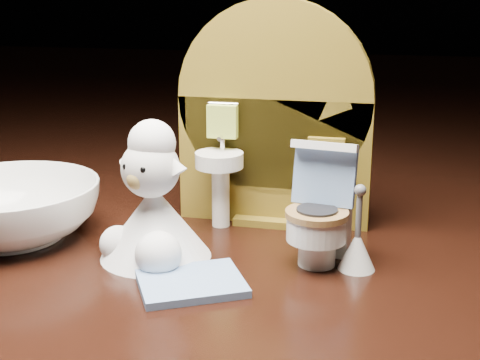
# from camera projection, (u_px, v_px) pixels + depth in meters

# --- Properties ---
(backdrop_panel) EXTENTS (0.13, 0.05, 0.15)m
(backdrop_panel) POSITION_uv_depth(u_px,v_px,m) (273.00, 128.00, 0.45)
(backdrop_panel) COLOR brown
(backdrop_panel) RESTS_ON ground
(toy_toilet) EXTENTS (0.04, 0.05, 0.07)m
(toy_toilet) POSITION_uv_depth(u_px,v_px,m) (321.00, 218.00, 0.39)
(toy_toilet) COLOR white
(toy_toilet) RESTS_ON ground
(bath_mat) EXTENTS (0.07, 0.07, 0.00)m
(bath_mat) POSITION_uv_depth(u_px,v_px,m) (191.00, 283.00, 0.36)
(bath_mat) COLOR #6F90C0
(bath_mat) RESTS_ON ground
(toilet_brush) EXTENTS (0.02, 0.02, 0.05)m
(toilet_brush) POSITION_uv_depth(u_px,v_px,m) (357.00, 247.00, 0.38)
(toilet_brush) COLOR white
(toilet_brush) RESTS_ON ground
(plush_lamb) EXTENTS (0.07, 0.07, 0.09)m
(plush_lamb) POSITION_uv_depth(u_px,v_px,m) (153.00, 211.00, 0.39)
(plush_lamb) COLOR white
(plush_lamb) RESTS_ON ground
(ceramic_bowl) EXTENTS (0.15, 0.15, 0.04)m
(ceramic_bowl) POSITION_uv_depth(u_px,v_px,m) (9.00, 211.00, 0.43)
(ceramic_bowl) COLOR white
(ceramic_bowl) RESTS_ON ground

